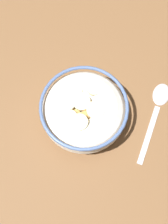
{
  "coord_description": "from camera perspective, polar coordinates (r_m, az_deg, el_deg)",
  "views": [
    {
      "loc": [
        16.12,
        4.65,
        55.03
      ],
      "look_at": [
        0.0,
        0.0,
        3.0
      ],
      "focal_mm": 48.85,
      "sensor_mm": 36.0,
      "label": 1
    }
  ],
  "objects": [
    {
      "name": "ground_plane",
      "position": [
        0.58,
        -0.0,
        -1.2
      ],
      "size": [
        114.42,
        114.42,
        2.0
      ],
      "primitive_type": "cube",
      "color": "brown"
    },
    {
      "name": "cereal_bowl",
      "position": [
        0.54,
        -0.03,
        0.15
      ],
      "size": [
        15.41,
        15.41,
        6.64
      ],
      "color": "silver",
      "rests_on": "ground_plane"
    },
    {
      "name": "spoon",
      "position": [
        0.6,
        13.8,
        1.57
      ],
      "size": [
        16.5,
        3.6,
        0.8
      ],
      "color": "#B7B7BC",
      "rests_on": "ground_plane"
    }
  ]
}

